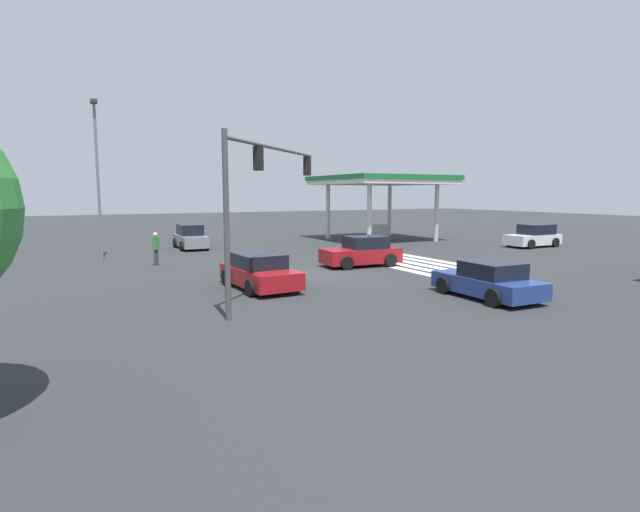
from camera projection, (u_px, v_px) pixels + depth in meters
ground_plane at (320, 273)px, 24.68m from camera, size 154.89×154.89×0.00m
crosswalk_markings at (422, 265)px, 27.60m from camera, size 9.48×4.40×0.01m
traffic_signal_mast at (261, 182)px, 17.56m from camera, size 5.84×5.84×5.86m
car_2 at (534, 236)px, 36.66m from camera, size 2.14×4.26×1.66m
car_3 at (488, 281)px, 18.79m from camera, size 4.30×2.28×1.40m
car_4 at (362, 252)px, 27.03m from camera, size 2.30×4.33×1.62m
car_5 at (259, 271)px, 20.74m from camera, size 4.46×2.35×1.45m
car_6 at (190, 237)px, 35.46m from camera, size 4.21×2.02×1.73m
gas_station_canopy at (381, 182)px, 41.73m from camera, size 9.52×9.52×5.35m
pedestrian at (156, 247)px, 27.18m from camera, size 0.41×0.41×1.82m
street_light_pole_a at (97, 167)px, 28.99m from camera, size 0.80×0.36×9.25m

